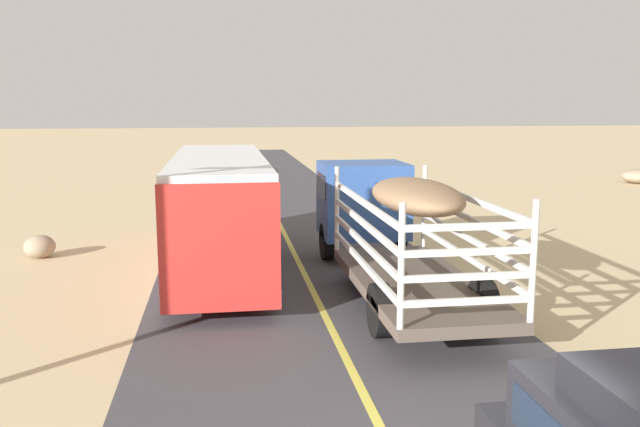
{
  "coord_description": "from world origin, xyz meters",
  "views": [
    {
      "loc": [
        -2.19,
        -5.81,
        4.68
      ],
      "look_at": [
        0.0,
        8.72,
        2.19
      ],
      "focal_mm": 36.85,
      "sensor_mm": 36.0,
      "label": 1
    }
  ],
  "objects": [
    {
      "name": "boulder_far_horizon",
      "position": [
        -7.73,
        14.78,
        0.35
      ],
      "size": [
        0.92,
        0.9,
        0.7
      ],
      "primitive_type": "ellipsoid",
      "color": "gray",
      "rests_on": "ground"
    },
    {
      "name": "bus",
      "position": [
        -2.26,
        12.48,
        1.75
      ],
      "size": [
        2.54,
        10.0,
        3.21
      ],
      "color": "red",
      "rests_on": "road_surface"
    },
    {
      "name": "livestock_truck",
      "position": [
        1.98,
        11.05,
        1.79
      ],
      "size": [
        2.53,
        9.7,
        3.02
      ],
      "color": "#3359A5",
      "rests_on": "road_surface"
    },
    {
      "name": "boulder_mid_field",
      "position": [
        21.98,
        29.22,
        0.42
      ],
      "size": [
        1.94,
        1.85,
        0.85
      ],
      "primitive_type": "ellipsoid",
      "color": "gray",
      "rests_on": "ground"
    },
    {
      "name": "car_far",
      "position": [
        -2.48,
        36.92,
        0.69
      ],
      "size": [
        1.8,
        4.4,
        1.46
      ],
      "color": "#B2261E",
      "rests_on": "road_surface"
    }
  ]
}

